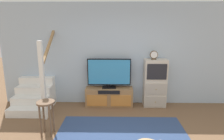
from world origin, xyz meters
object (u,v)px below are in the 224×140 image
television (109,73)px  desk_clock (154,55)px  side_cabinet (155,83)px  media_console (109,97)px  bar_stool_near (46,110)px

television → desk_clock: 1.23m
side_cabinet → desk_clock: (-0.07, -0.01, 0.75)m
side_cabinet → desk_clock: bearing=-167.1°
media_console → bar_stool_near: size_ratio=1.80×
side_cabinet → desk_clock: size_ratio=5.65×
television → bar_stool_near: (-1.17, -1.47, -0.39)m
television → side_cabinet: bearing=-0.6°
media_console → bar_stool_near: 1.88m
television → desk_clock: desk_clock is taller
media_console → desk_clock: desk_clock is taller
desk_clock → bar_stool_near: desk_clock is taller
television → side_cabinet: television is taller
media_console → desk_clock: size_ratio=5.57×
television → side_cabinet: (1.21, -0.01, -0.28)m
television → bar_stool_near: bearing=-128.5°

